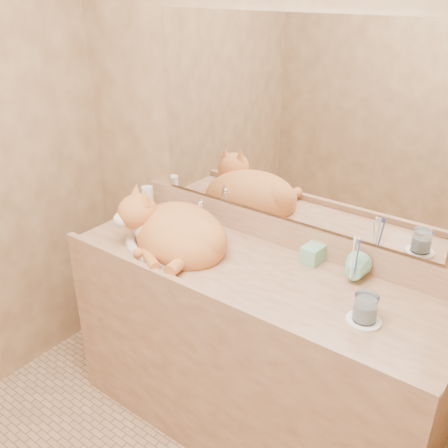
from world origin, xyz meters
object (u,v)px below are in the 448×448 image
Objects in this scene: vanity_counter at (248,354)px; toothbrush_cup at (353,275)px; sink_basin at (174,230)px; soap_dispenser at (308,248)px; cat at (173,229)px; water_glass at (365,308)px.

toothbrush_cup reaches higher than vanity_counter.
sink_basin is 0.58m from soap_dispenser.
vanity_counter is 0.64m from cat.
soap_dispenser reaches higher than vanity_counter.
sink_basin reaches higher than vanity_counter.
soap_dispenser is at bearing 147.76° from water_glass.
cat is 4.63× the size of toothbrush_cup.
toothbrush_cup is (0.75, 0.16, -0.02)m from sink_basin.
cat reaches higher than vanity_counter.
soap_dispenser is (0.54, 0.20, -0.00)m from cat.
cat is 0.57m from soap_dispenser.
water_glass is at bearing -5.22° from vanity_counter.
toothbrush_cup is at bearing -2.55° from soap_dispenser.
water_glass is (0.13, -0.19, 0.01)m from toothbrush_cup.
sink_basin is at bearing -177.03° from vanity_counter.
sink_basin is 4.49× the size of toothbrush_cup.
sink_basin is 0.97× the size of cat.
vanity_counter is 15.50× the size of toothbrush_cup.
sink_basin is 0.88m from water_glass.
cat is at bearing 179.42° from water_glass.
soap_dispenser reaches higher than water_glass.
vanity_counter is at bearing -158.83° from toothbrush_cup.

